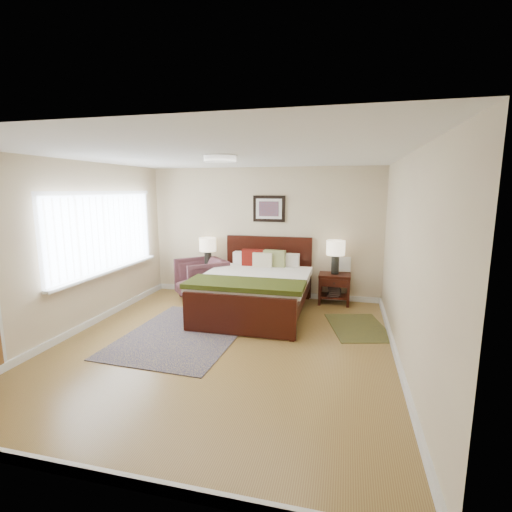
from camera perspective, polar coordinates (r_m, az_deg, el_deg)
name	(u,v)px	position (r m, az deg, el deg)	size (l,w,h in m)	color
floor	(223,345)	(5.19, -5.09, -13.48)	(5.00, 5.00, 0.00)	olive
back_wall	(263,233)	(7.21, 1.14, 3.57)	(4.50, 0.04, 2.50)	beige
front_wall	(97,319)	(2.66, -23.26, -8.87)	(4.50, 0.04, 2.50)	beige
left_wall	(73,248)	(5.95, -26.29, 1.09)	(0.04, 5.00, 2.50)	beige
right_wall	(406,262)	(4.62, 22.08, -0.93)	(0.04, 5.00, 2.50)	beige
ceiling	(220,155)	(4.78, -5.58, 15.17)	(4.50, 5.00, 0.02)	white
window	(106,234)	(6.45, -22.04, 3.17)	(0.11, 2.72, 1.32)	silver
ceil_fixture	(220,158)	(4.77, -5.57, 14.75)	(0.44, 0.44, 0.08)	white
bed	(256,282)	(6.29, 0.01, -4.00)	(1.79, 2.18, 1.17)	black
wall_art	(269,209)	(7.12, 2.01, 7.27)	(0.62, 0.05, 0.50)	black
nightstand_left	(208,275)	(7.43, -7.39, -2.85)	(0.45, 0.40, 0.53)	black
nightstand_right	(334,285)	(6.98, 11.96, -4.45)	(0.56, 0.42, 0.56)	black
lamp_left	(208,247)	(7.34, -7.43, 1.33)	(0.33, 0.33, 0.61)	black
lamp_right	(336,251)	(6.86, 12.16, 0.76)	(0.33, 0.33, 0.61)	black
armchair	(201,279)	(7.22, -8.43, -3.48)	(0.83, 0.86, 0.78)	brown
rug_persian	(184,334)	(5.62, -11.08, -11.69)	(1.58, 2.23, 0.01)	#0C0C3D
rug_navy	(358,327)	(5.98, 15.42, -10.52)	(0.80, 1.20, 0.01)	black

